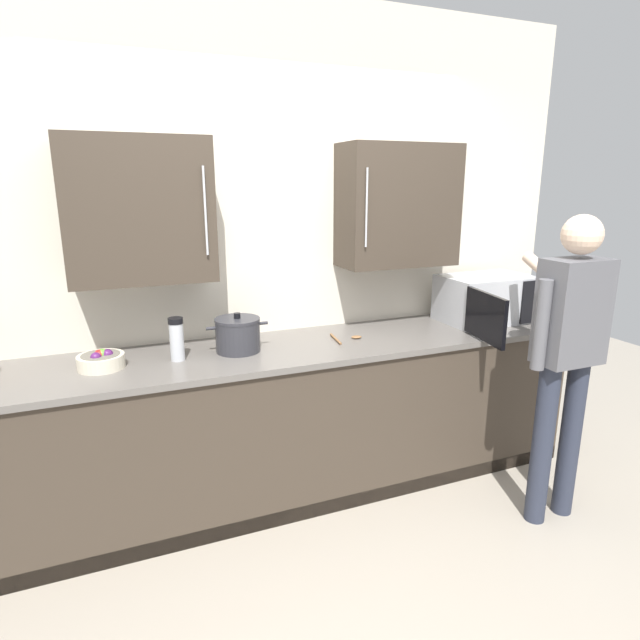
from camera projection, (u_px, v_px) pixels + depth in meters
name	position (u px, v px, depth m)	size (l,w,h in m)	color
ground_plane	(342.00, 562.00, 2.63)	(9.36, 9.36, 0.00)	#9E9384
back_wall_tiled	(273.00, 240.00, 3.19)	(4.11, 0.44, 2.87)	beige
counter_unit	(294.00, 420.00, 3.15)	(3.59, 0.69, 0.92)	#3D3328
microwave_oven	(483.00, 299.00, 3.52)	(0.67, 0.81, 0.31)	#B7BABF
thermos_flask	(177.00, 339.00, 2.76)	(0.08, 0.08, 0.23)	#B7BABF
fruit_bowl	(101.00, 360.00, 2.66)	(0.23, 0.23, 0.10)	beige
wooden_spoon	(347.00, 338.00, 3.15)	(0.18, 0.20, 0.02)	brown
stock_pot	(238.00, 335.00, 2.91)	(0.34, 0.25, 0.22)	#2D2D33
person_figure	(567.00, 345.00, 2.76)	(0.44, 0.63, 1.68)	#282D3D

